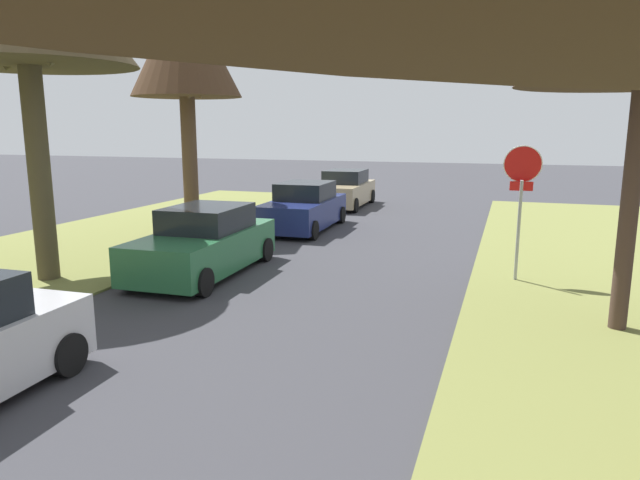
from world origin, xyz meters
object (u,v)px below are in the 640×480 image
at_px(parked_sedan_green, 204,243).
at_px(parked_sedan_tan, 345,190).
at_px(stop_sign_far, 521,184).
at_px(street_tree_left_far, 185,43).
at_px(parked_sedan_navy, 304,208).

distance_m(parked_sedan_green, parked_sedan_tan, 12.26).
xyz_separation_m(stop_sign_far, parked_sedan_tan, (-7.04, 10.72, -1.46)).
distance_m(street_tree_left_far, parked_sedan_green, 7.59).
distance_m(street_tree_left_far, parked_sedan_tan, 9.72).
xyz_separation_m(parked_sedan_navy, parked_sedan_tan, (-0.29, 5.93, 0.00)).
distance_m(parked_sedan_navy, parked_sedan_tan, 5.94).
height_order(parked_sedan_green, parked_sedan_navy, same).
relative_size(parked_sedan_green, parked_sedan_navy, 1.00).
bearing_deg(parked_sedan_navy, parked_sedan_green, -91.37).
height_order(stop_sign_far, parked_sedan_navy, stop_sign_far).
bearing_deg(street_tree_left_far, stop_sign_far, -16.99).
height_order(street_tree_left_far, parked_sedan_navy, street_tree_left_far).
bearing_deg(street_tree_left_far, parked_sedan_tan, 69.03).
xyz_separation_m(parked_sedan_green, parked_sedan_navy, (0.15, 6.33, 0.00)).
height_order(parked_sedan_green, parked_sedan_tan, same).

